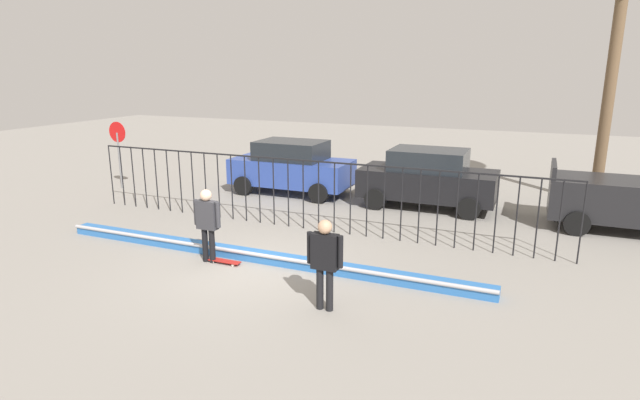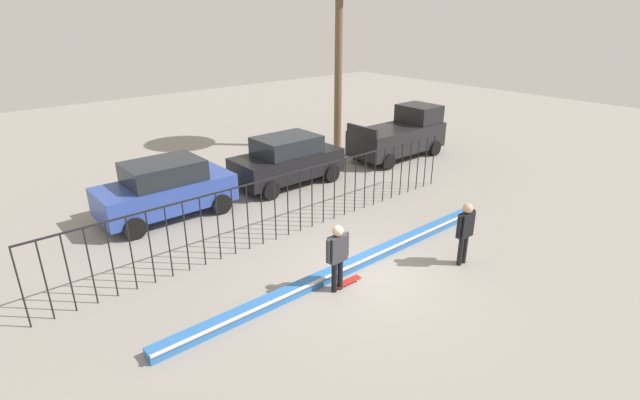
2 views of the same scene
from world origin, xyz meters
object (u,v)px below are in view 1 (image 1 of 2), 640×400
at_px(skateboard, 225,261).
at_px(parked_car_blue, 292,167).
at_px(camera_operator, 325,257).
at_px(parked_car_black, 428,178).
at_px(skateboarder, 207,219).
at_px(stop_sign, 118,146).

bearing_deg(skateboard, parked_car_blue, 121.92).
distance_m(camera_operator, parked_car_blue, 9.41).
bearing_deg(parked_car_blue, skateboard, -74.81).
bearing_deg(parked_car_black, skateboarder, -117.46).
xyz_separation_m(parked_car_blue, stop_sign, (-6.26, -1.82, 0.64)).
relative_size(skateboard, stop_sign, 0.32).
relative_size(skateboarder, camera_operator, 0.99).
xyz_separation_m(skateboarder, camera_operator, (3.44, -1.22, 0.01)).
height_order(camera_operator, parked_car_black, parked_car_black).
relative_size(skateboard, camera_operator, 0.45).
height_order(skateboarder, skateboard, skateboarder).
bearing_deg(camera_operator, parked_car_black, -52.33).
bearing_deg(parked_car_black, camera_operator, -91.11).
bearing_deg(camera_operator, parked_car_blue, -20.87).
bearing_deg(skateboard, skateboarder, -156.31).
bearing_deg(skateboarder, camera_operator, 0.22).
distance_m(skateboarder, skateboard, 1.06).
xyz_separation_m(camera_operator, stop_sign, (-10.94, 6.34, 0.56)).
height_order(camera_operator, stop_sign, stop_sign).
height_order(parked_car_blue, stop_sign, stop_sign).
distance_m(skateboarder, parked_car_blue, 7.05).
distance_m(camera_operator, stop_sign, 12.66).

